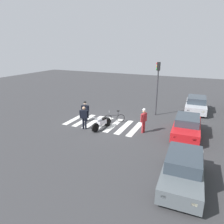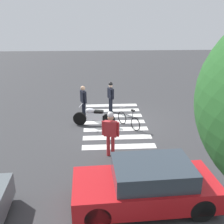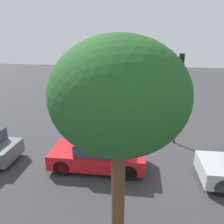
# 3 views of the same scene
# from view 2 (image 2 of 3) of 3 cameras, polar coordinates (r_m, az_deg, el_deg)

# --- Properties ---
(ground_plane) EXTENTS (60.00, 60.00, 0.00)m
(ground_plane) POSITION_cam_2_polar(r_m,az_deg,el_deg) (13.43, 0.57, -2.22)
(ground_plane) COLOR #38383A
(police_motorcycle) EXTENTS (2.08, 0.73, 1.05)m
(police_motorcycle) POSITION_cam_2_polar(r_m,az_deg,el_deg) (12.86, -3.94, -1.07)
(police_motorcycle) COLOR black
(police_motorcycle) RESTS_ON ground_plane
(leaning_bicycle) EXTENTS (0.93, 1.46, 0.99)m
(leaning_bicycle) POSITION_cam_2_polar(r_m,az_deg,el_deg) (12.71, 3.64, -1.79)
(leaning_bicycle) COLOR black
(leaning_bicycle) RESTS_ON ground_plane
(officer_on_foot) EXTENTS (0.35, 0.62, 1.72)m
(officer_on_foot) POSITION_cam_2_polar(r_m,az_deg,el_deg) (14.60, -0.30, 3.74)
(officer_on_foot) COLOR black
(officer_on_foot) RESTS_ON ground_plane
(officer_by_motorcycle) EXTENTS (0.36, 0.66, 1.74)m
(officer_by_motorcycle) POSITION_cam_2_polar(r_m,az_deg,el_deg) (13.80, -6.26, 2.71)
(officer_by_motorcycle) COLOR black
(officer_by_motorcycle) RESTS_ON ground_plane
(pedestrian_bystander) EXTENTS (0.65, 0.34, 1.82)m
(pedestrian_bystander) POSITION_cam_2_polar(r_m,az_deg,el_deg) (9.85, -0.32, -4.12)
(pedestrian_bystander) COLOR #B22D33
(pedestrian_bystander) RESTS_ON ground_plane
(crosswalk_stripes) EXTENTS (3.10, 5.85, 0.01)m
(crosswalk_stripes) POSITION_cam_2_polar(r_m,az_deg,el_deg) (13.42, 0.57, -2.20)
(crosswalk_stripes) COLOR silver
(crosswalk_stripes) RESTS_ON ground_plane
(car_red_convertible) EXTENTS (4.09, 1.92, 1.33)m
(car_red_convertible) POSITION_cam_2_polar(r_m,az_deg,el_deg) (7.69, 7.53, -15.52)
(car_red_convertible) COLOR black
(car_red_convertible) RESTS_ON ground_plane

